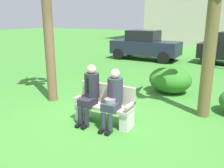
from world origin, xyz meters
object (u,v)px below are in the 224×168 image
seated_man_right (113,96)px  parked_car_near (145,45)px  shrub_mid_lawn (170,80)px  park_bench (105,106)px  seated_man_left (90,91)px

seated_man_right → parked_car_near: size_ratio=0.33×
seated_man_right → shrub_mid_lawn: 3.24m
shrub_mid_lawn → parked_car_near: size_ratio=0.35×
seated_man_right → shrub_mid_lawn: (0.40, 3.20, -0.30)m
parked_car_near → shrub_mid_lawn: bearing=-61.6°
seated_man_right → park_bench: bearing=156.5°
park_bench → parked_car_near: 9.05m
parked_car_near → park_bench: bearing=-74.8°
park_bench → shrub_mid_lawn: size_ratio=1.01×
seated_man_left → seated_man_right: 0.61m
shrub_mid_lawn → parked_car_near: parked_car_near is taller
park_bench → seated_man_right: seated_man_right is taller
seated_man_left → parked_car_near: size_ratio=0.34×
park_bench → seated_man_left: (-0.32, -0.11, 0.35)m
park_bench → parked_car_near: parked_car_near is taller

